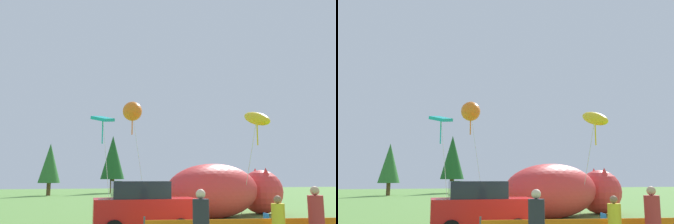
{
  "view_description": "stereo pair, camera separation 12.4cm",
  "coord_description": "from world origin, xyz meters",
  "views": [
    {
      "loc": [
        -4.95,
        -12.87,
        2.14
      ],
      "look_at": [
        -0.23,
        4.9,
        5.34
      ],
      "focal_mm": 40.0,
      "sensor_mm": 36.0,
      "label": 1
    },
    {
      "loc": [
        -4.83,
        -12.9,
        2.14
      ],
      "look_at": [
        -0.23,
        4.9,
        5.34
      ],
      "focal_mm": 40.0,
      "sensor_mm": 36.0,
      "label": 2
    }
  ],
  "objects": [
    {
      "name": "kite_teal_diamond",
      "position": [
        -3.29,
        6.55,
        5.05
      ],
      "size": [
        1.28,
        1.8,
        5.37
      ],
      "color": "silver",
      "rests_on": "ground"
    },
    {
      "name": "spectator_in_yellow_shirt",
      "position": [
        0.6,
        -3.57,
        0.9
      ],
      "size": [
        0.36,
        0.36,
        1.64
      ],
      "color": "#2D2D38",
      "rests_on": "ground"
    },
    {
      "name": "horizon_tree_west",
      "position": [
        0.98,
        39.09,
        4.78
      ],
      "size": [
        3.26,
        3.26,
        7.78
      ],
      "color": "brown",
      "rests_on": "ground"
    },
    {
      "name": "kite_orange_flower",
      "position": [
        -1.63,
        7.29,
        5.71
      ],
      "size": [
        1.18,
        1.87,
        6.26
      ],
      "color": "silver",
      "rests_on": "ground"
    },
    {
      "name": "spectator_in_grey_shirt",
      "position": [
        1.56,
        -3.88,
        1.03
      ],
      "size": [
        0.41,
        0.41,
        1.89
      ],
      "color": "#2D2D38",
      "rests_on": "ground"
    },
    {
      "name": "kite_yellow_hero",
      "position": [
        3.85,
        3.41,
        4.93
      ],
      "size": [
        0.93,
        3.89,
        5.58
      ],
      "color": "silver",
      "rests_on": "ground"
    },
    {
      "name": "horizon_tree_mid",
      "position": [
        -7.03,
        34.07,
        3.75
      ],
      "size": [
        2.56,
        2.56,
        6.11
      ],
      "color": "brown",
      "rests_on": "ground"
    },
    {
      "name": "inflatable_cat",
      "position": [
        3.4,
        6.32,
        1.31
      ],
      "size": [
        8.36,
        5.57,
        2.84
      ],
      "rotation": [
        0.0,
        0.0,
        0.43
      ],
      "color": "red",
      "rests_on": "ground"
    },
    {
      "name": "parked_car",
      "position": [
        -2.11,
        1.37,
        0.98
      ],
      "size": [
        3.9,
        1.99,
        1.99
      ],
      "rotation": [
        0.0,
        0.0,
        -0.05
      ],
      "color": "red",
      "rests_on": "ground"
    }
  ]
}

